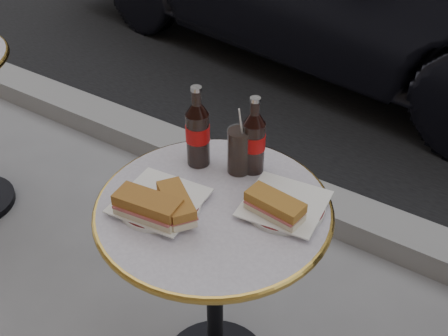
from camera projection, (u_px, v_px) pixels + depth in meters
The scene contains 10 objects.
curb at pixel (331, 210), 2.46m from camera, with size 40.00×0.20×0.12m, color gray.
bistro_table at pixel (215, 298), 1.67m from camera, with size 0.62×0.62×0.73m, color #BAB2C4, non-canonical shape.
plate_left at pixel (160, 203), 1.44m from camera, with size 0.22×0.22×0.01m, color white.
plate_right at pixel (284, 206), 1.43m from camera, with size 0.21×0.21×0.01m, color silver.
sandwich_left_a at pixel (148, 208), 1.37m from camera, with size 0.17×0.08×0.06m, color #9B6127.
sandwich_left_b at pixel (177, 205), 1.39m from camera, with size 0.15×0.07×0.05m, color #A06528.
sandwich_right at pixel (275, 207), 1.38m from camera, with size 0.15×0.07×0.05m, color #A26A29.
cola_bottle_left at pixel (197, 126), 1.52m from camera, with size 0.07×0.07×0.24m, color black, non-canonical shape.
cola_bottle_right at pixel (254, 135), 1.50m from camera, with size 0.06×0.06×0.23m, color black, non-canonical shape.
cola_glass at pixel (239, 151), 1.52m from camera, with size 0.07×0.07×0.14m, color black.
Camera 1 is at (0.63, -0.90, 1.68)m, focal length 45.00 mm.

